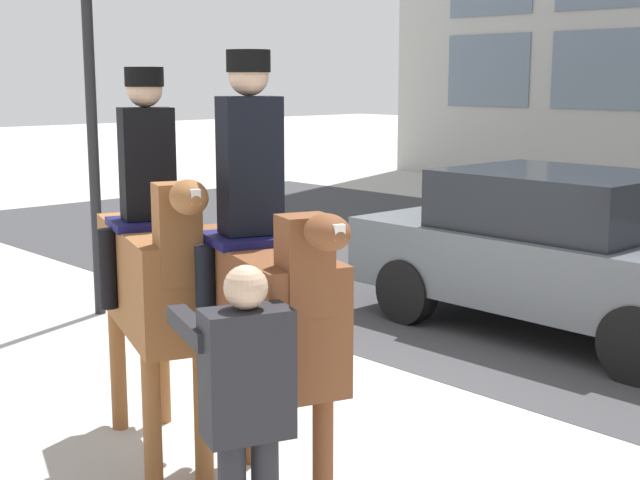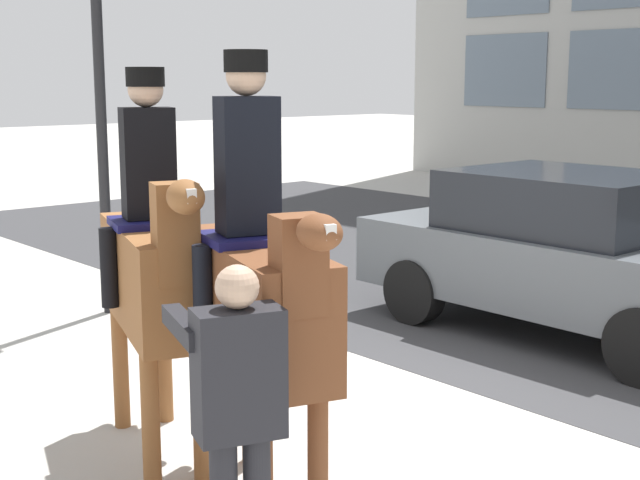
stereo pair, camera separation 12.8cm
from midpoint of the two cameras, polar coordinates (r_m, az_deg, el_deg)
The scene contains 6 objects.
ground_plane at distance 6.96m, azimuth 4.92°, elevation -10.13°, with size 80.00×80.00×0.00m, color #B2AFA8.
mounted_horse_lead at distance 5.70m, azimuth -11.19°, elevation -1.64°, with size 1.84×0.92×2.49m.
mounted_horse_companion at distance 4.94m, azimuth -4.74°, elevation -3.23°, with size 1.85×0.89×2.58m.
pedestrian_bystander at distance 4.14m, azimuth -5.75°, elevation -10.65°, with size 0.91×0.45×1.61m.
street_car_near_lane at distance 8.83m, azimuth 14.85°, elevation -0.65°, with size 4.01×1.94×1.56m.
traffic_light at distance 9.36m, azimuth -15.13°, elevation 13.33°, with size 0.24×0.29×4.49m.
Camera 1 is at (4.33, -4.89, 2.42)m, focal length 50.00 mm.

